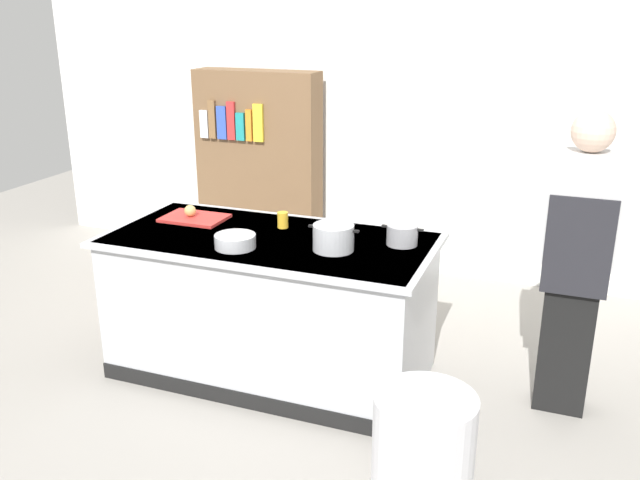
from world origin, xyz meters
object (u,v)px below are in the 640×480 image
(sauce_pan, at_px, (402,235))
(trash_bin, at_px, (423,449))
(mixing_bowl, at_px, (235,241))
(bookshelf, at_px, (259,169))
(onion, at_px, (190,211))
(stock_pot, at_px, (333,237))
(person_chef, at_px, (576,259))
(juice_cup, at_px, (283,220))

(sauce_pan, distance_m, trash_bin, 1.27)
(mixing_bowl, bearing_deg, bookshelf, 112.22)
(onion, bearing_deg, stock_pot, -11.70)
(onion, distance_m, person_chef, 2.36)
(onion, relative_size, stock_pot, 0.25)
(juice_cup, bearing_deg, stock_pot, -32.50)
(juice_cup, bearing_deg, onion, -175.18)
(onion, relative_size, trash_bin, 0.14)
(mixing_bowl, bearing_deg, stock_pot, 16.55)
(onion, xyz_separation_m, person_chef, (2.36, 0.07, -0.04))
(onion, bearing_deg, sauce_pan, 0.40)
(trash_bin, bearing_deg, stock_pot, 133.15)
(onion, xyz_separation_m, sauce_pan, (1.41, 0.01, 0.00))
(stock_pot, relative_size, trash_bin, 0.55)
(stock_pot, distance_m, mixing_bowl, 0.56)
(stock_pot, distance_m, trash_bin, 1.27)
(stock_pot, bearing_deg, person_chef, 12.83)
(trash_bin, xyz_separation_m, person_chef, (0.57, 1.07, 0.64))
(mixing_bowl, xyz_separation_m, trash_bin, (1.26, -0.61, -0.66))
(onion, height_order, trash_bin, onion)
(onion, distance_m, sauce_pan, 1.41)
(onion, xyz_separation_m, juice_cup, (0.63, 0.05, -0.01))
(stock_pot, relative_size, mixing_bowl, 1.26)
(juice_cup, bearing_deg, trash_bin, -42.19)
(mixing_bowl, distance_m, bookshelf, 2.19)
(stock_pot, xyz_separation_m, trash_bin, (0.72, -0.77, -0.70))
(trash_bin, distance_m, bookshelf, 3.42)
(sauce_pan, bearing_deg, trash_bin, -69.08)
(onion, height_order, person_chef, person_chef)
(sauce_pan, height_order, bookshelf, bookshelf)
(stock_pot, distance_m, person_chef, 1.33)
(trash_bin, relative_size, bookshelf, 0.32)
(onion, bearing_deg, person_chef, 1.80)
(juice_cup, relative_size, bookshelf, 0.06)
(person_chef, xyz_separation_m, bookshelf, (-2.66, 1.57, -0.06))
(mixing_bowl, xyz_separation_m, juice_cup, (0.11, 0.43, 0.01))
(trash_bin, bearing_deg, person_chef, 61.80)
(onion, xyz_separation_m, bookshelf, (-0.30, 1.65, -0.10))
(mixing_bowl, bearing_deg, trash_bin, -25.80)
(sauce_pan, bearing_deg, onion, -179.60)
(onion, bearing_deg, bookshelf, 100.46)
(stock_pot, bearing_deg, bookshelf, 126.24)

